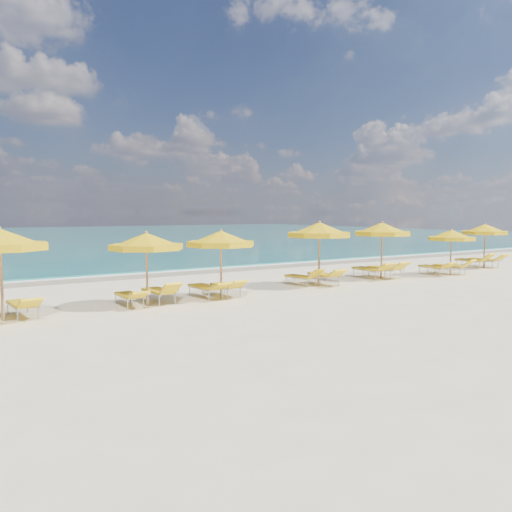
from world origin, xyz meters
TOP-DOWN VIEW (x-y plane):
  - ground_plane at (0.00, 0.00)m, footprint 120.00×120.00m
  - ocean at (0.00, 48.00)m, footprint 120.00×80.00m
  - wet_sand_band at (0.00, 7.40)m, footprint 120.00×2.60m
  - foam_line at (0.00, 8.20)m, footprint 120.00×1.20m
  - whitecap_near at (-6.00, 17.00)m, footprint 14.00×0.36m
  - whitecap_far at (8.00, 24.00)m, footprint 18.00×0.30m
  - umbrella_1 at (-9.14, -0.23)m, footprint 3.12×3.12m
  - umbrella_2 at (-5.09, -0.20)m, footprint 2.66×2.66m
  - umbrella_3 at (-2.51, -0.25)m, footprint 2.83×2.83m
  - umbrella_4 at (2.13, 0.21)m, footprint 3.36×3.36m
  - umbrella_5 at (5.93, 0.51)m, footprint 3.26×3.26m
  - umbrella_6 at (9.51, -0.39)m, footprint 2.76×2.76m
  - umbrella_7 at (13.59, 0.58)m, footprint 2.65×2.65m
  - lounger_1_right at (-8.61, 0.06)m, footprint 0.76×1.86m
  - lounger_2_left at (-5.59, 0.03)m, footprint 0.61×1.74m
  - lounger_2_right at (-4.57, 0.13)m, footprint 0.75×1.88m
  - lounger_3_left at (-2.88, 0.13)m, footprint 0.80×1.95m
  - lounger_3_right at (-2.10, 0.13)m, footprint 0.59×1.76m
  - lounger_4_left at (1.66, 0.73)m, footprint 0.88×1.77m
  - lounger_4_right at (2.58, 0.41)m, footprint 0.83×2.02m
  - lounger_5_left at (5.49, 0.77)m, footprint 0.70×2.06m
  - lounger_5_right at (6.36, 0.69)m, footprint 0.74×2.08m
  - lounger_6_left at (8.97, 0.10)m, footprint 0.74×1.89m
  - lounger_6_right at (9.95, -0.09)m, footprint 0.94×1.95m
  - lounger_7_left at (13.19, 1.03)m, footprint 0.80×1.98m
  - lounger_7_right at (14.12, 0.86)m, footprint 0.73×2.00m

SIDE VIEW (x-z plane):
  - ground_plane at x=0.00m, z-range 0.00..0.00m
  - ocean at x=0.00m, z-range -0.15..0.15m
  - wet_sand_band at x=0.00m, z-range -0.01..0.01m
  - foam_line at x=0.00m, z-range -0.01..0.01m
  - whitecap_near at x=-6.00m, z-range -0.03..0.03m
  - whitecap_far at x=8.00m, z-range -0.03..0.03m
  - lounger_2_left at x=-5.59m, z-range -0.11..0.51m
  - lounger_3_right at x=-2.10m, z-range -0.14..0.55m
  - lounger_4_left at x=1.66m, z-range -0.17..0.59m
  - lounger_1_right at x=-8.61m, z-range -0.13..0.56m
  - lounger_6_left at x=8.97m, z-range -0.13..0.57m
  - lounger_3_left at x=-2.88m, z-range -0.12..0.56m
  - lounger_2_right at x=-4.57m, z-range -0.17..0.62m
  - lounger_6_right at x=9.95m, z-range -0.17..0.62m
  - lounger_4_right at x=2.58m, z-range -0.15..0.62m
  - lounger_7_right at x=14.12m, z-range -0.16..0.63m
  - lounger_7_left at x=13.19m, z-range -0.19..0.67m
  - lounger_5_left at x=5.49m, z-range -0.17..0.66m
  - lounger_5_right at x=6.36m, z-range -0.17..0.66m
  - umbrella_6 at x=9.51m, z-range 0.76..2.93m
  - umbrella_2 at x=-5.09m, z-range 0.82..3.16m
  - umbrella_3 at x=-2.51m, z-range 0.83..3.19m
  - umbrella_7 at x=13.59m, z-range 0.83..3.19m
  - umbrella_5 at x=5.93m, z-range 0.89..3.42m
  - umbrella_1 at x=-9.14m, z-range 0.90..3.44m
  - umbrella_4 at x=2.13m, z-range 0.91..3.50m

